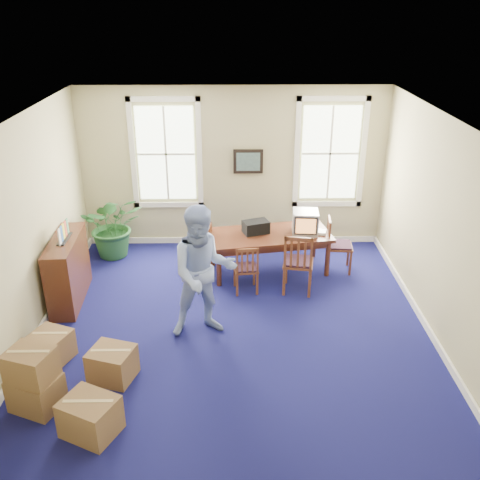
{
  "coord_description": "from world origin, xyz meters",
  "views": [
    {
      "loc": [
        -0.01,
        -6.93,
        4.7
      ],
      "look_at": [
        0.1,
        0.6,
        1.25
      ],
      "focal_mm": 40.0,
      "sensor_mm": 36.0,
      "label": 1
    }
  ],
  "objects_px": {
    "potted_plant": "(114,225)",
    "cardboard_boxes": "(54,372)",
    "man": "(203,272)",
    "conference_table": "(269,252)",
    "chair_near_left": "(246,268)",
    "credenza": "(68,270)",
    "crt_tv": "(305,222)"
  },
  "relations": [
    {
      "from": "potted_plant",
      "to": "cardboard_boxes",
      "type": "relative_size",
      "value": 0.83
    },
    {
      "from": "cardboard_boxes",
      "to": "man",
      "type": "bearing_deg",
      "value": 40.25
    },
    {
      "from": "conference_table",
      "to": "potted_plant",
      "type": "height_order",
      "value": "potted_plant"
    },
    {
      "from": "chair_near_left",
      "to": "cardboard_boxes",
      "type": "height_order",
      "value": "chair_near_left"
    },
    {
      "from": "conference_table",
      "to": "potted_plant",
      "type": "xyz_separation_m",
      "value": [
        -2.99,
        0.7,
        0.26
      ]
    },
    {
      "from": "conference_table",
      "to": "man",
      "type": "distance_m",
      "value": 2.37
    },
    {
      "from": "conference_table",
      "to": "cardboard_boxes",
      "type": "distance_m",
      "value": 4.56
    },
    {
      "from": "credenza",
      "to": "cardboard_boxes",
      "type": "height_order",
      "value": "credenza"
    },
    {
      "from": "conference_table",
      "to": "cardboard_boxes",
      "type": "relative_size",
      "value": 1.42
    },
    {
      "from": "chair_near_left",
      "to": "cardboard_boxes",
      "type": "bearing_deg",
      "value": 41.8
    },
    {
      "from": "crt_tv",
      "to": "chair_near_left",
      "type": "distance_m",
      "value": 1.45
    },
    {
      "from": "credenza",
      "to": "man",
      "type": "bearing_deg",
      "value": -26.22
    },
    {
      "from": "chair_near_left",
      "to": "credenza",
      "type": "height_order",
      "value": "credenza"
    },
    {
      "from": "chair_near_left",
      "to": "credenza",
      "type": "bearing_deg",
      "value": -1.57
    },
    {
      "from": "conference_table",
      "to": "cardboard_boxes",
      "type": "xyz_separation_m",
      "value": [
        -2.9,
        -3.51,
        0.07
      ]
    },
    {
      "from": "chair_near_left",
      "to": "cardboard_boxes",
      "type": "xyz_separation_m",
      "value": [
        -2.45,
        -2.76,
        -0.0
      ]
    },
    {
      "from": "conference_table",
      "to": "crt_tv",
      "type": "xyz_separation_m",
      "value": [
        0.65,
        0.05,
        0.58
      ]
    },
    {
      "from": "conference_table",
      "to": "crt_tv",
      "type": "height_order",
      "value": "crt_tv"
    },
    {
      "from": "crt_tv",
      "to": "chair_near_left",
      "type": "xyz_separation_m",
      "value": [
        -1.1,
        -0.8,
        -0.51
      ]
    },
    {
      "from": "credenza",
      "to": "potted_plant",
      "type": "relative_size",
      "value": 1.13
    },
    {
      "from": "crt_tv",
      "to": "potted_plant",
      "type": "height_order",
      "value": "potted_plant"
    },
    {
      "from": "crt_tv",
      "to": "credenza",
      "type": "height_order",
      "value": "crt_tv"
    },
    {
      "from": "chair_near_left",
      "to": "man",
      "type": "height_order",
      "value": "man"
    },
    {
      "from": "chair_near_left",
      "to": "potted_plant",
      "type": "height_order",
      "value": "potted_plant"
    },
    {
      "from": "conference_table",
      "to": "credenza",
      "type": "distance_m",
      "value": 3.56
    },
    {
      "from": "crt_tv",
      "to": "credenza",
      "type": "xyz_separation_m",
      "value": [
        -4.06,
        -1.06,
        -0.39
      ]
    },
    {
      "from": "credenza",
      "to": "potted_plant",
      "type": "xyz_separation_m",
      "value": [
        0.42,
        1.71,
        0.07
      ]
    },
    {
      "from": "man",
      "to": "cardboard_boxes",
      "type": "relative_size",
      "value": 1.32
    },
    {
      "from": "potted_plant",
      "to": "conference_table",
      "type": "bearing_deg",
      "value": -13.12
    },
    {
      "from": "credenza",
      "to": "potted_plant",
      "type": "height_order",
      "value": "potted_plant"
    },
    {
      "from": "credenza",
      "to": "cardboard_boxes",
      "type": "xyz_separation_m",
      "value": [
        0.51,
        -2.5,
        -0.13
      ]
    },
    {
      "from": "man",
      "to": "potted_plant",
      "type": "xyz_separation_m",
      "value": [
        -1.88,
        2.69,
        -0.38
      ]
    }
  ]
}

